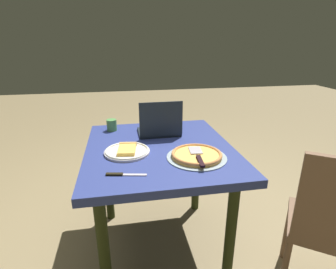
% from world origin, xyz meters
% --- Properties ---
extents(ground_plane, '(12.00, 12.00, 0.00)m').
position_xyz_m(ground_plane, '(0.00, 0.00, 0.00)').
color(ground_plane, '#897651').
extents(dining_table, '(1.01, 0.90, 0.75)m').
position_xyz_m(dining_table, '(0.00, 0.00, 0.65)').
color(dining_table, navy).
rests_on(dining_table, ground_plane).
extents(laptop, '(0.22, 0.29, 0.25)m').
position_xyz_m(laptop, '(-0.21, 0.03, 0.81)').
color(laptop, '#1C242D').
rests_on(laptop, dining_table).
extents(pizza_plate, '(0.27, 0.27, 0.04)m').
position_xyz_m(pizza_plate, '(0.06, -0.20, 0.77)').
color(pizza_plate, white).
rests_on(pizza_plate, dining_table).
extents(pizza_tray, '(0.34, 0.34, 0.04)m').
position_xyz_m(pizza_tray, '(0.20, 0.18, 0.77)').
color(pizza_tray, '#93A6AE').
rests_on(pizza_tray, dining_table).
extents(table_knife, '(0.06, 0.20, 0.01)m').
position_xyz_m(table_knife, '(0.33, -0.24, 0.76)').
color(table_knife, silver).
rests_on(table_knife, dining_table).
extents(drink_cup, '(0.07, 0.07, 0.08)m').
position_xyz_m(drink_cup, '(-0.37, -0.30, 0.80)').
color(drink_cup, '#53934C').
rests_on(drink_cup, dining_table).
extents(chair_near, '(0.54, 0.54, 0.91)m').
position_xyz_m(chair_near, '(0.58, 0.79, 0.51)').
color(chair_near, brown).
rests_on(chair_near, ground_plane).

